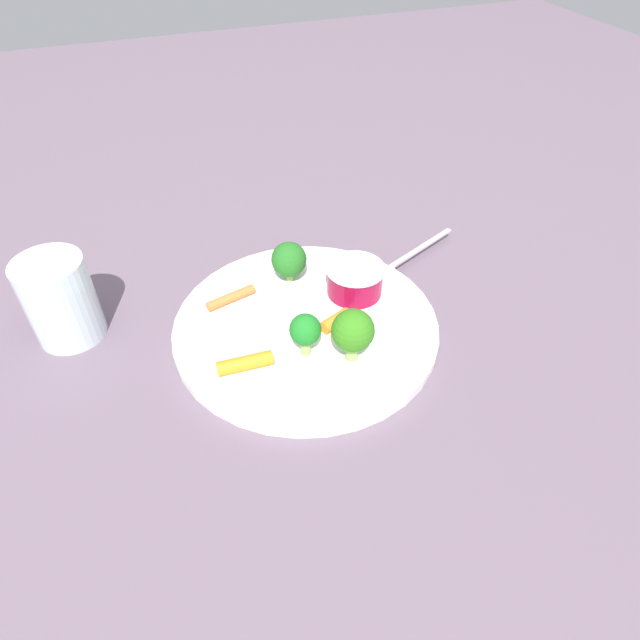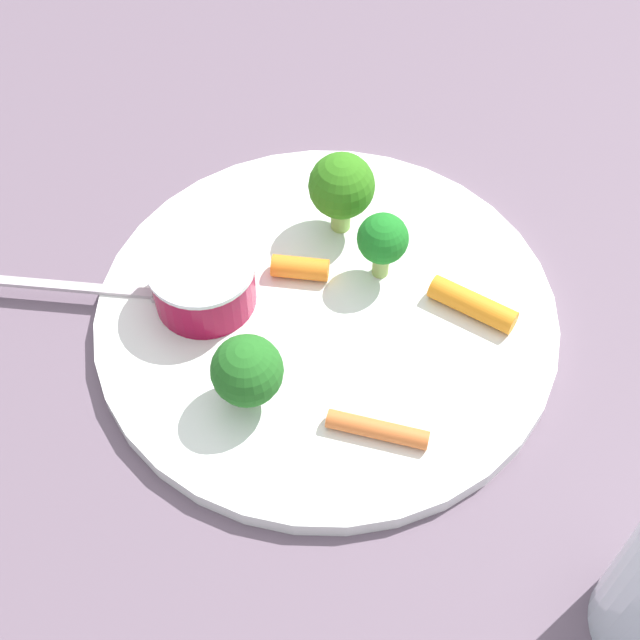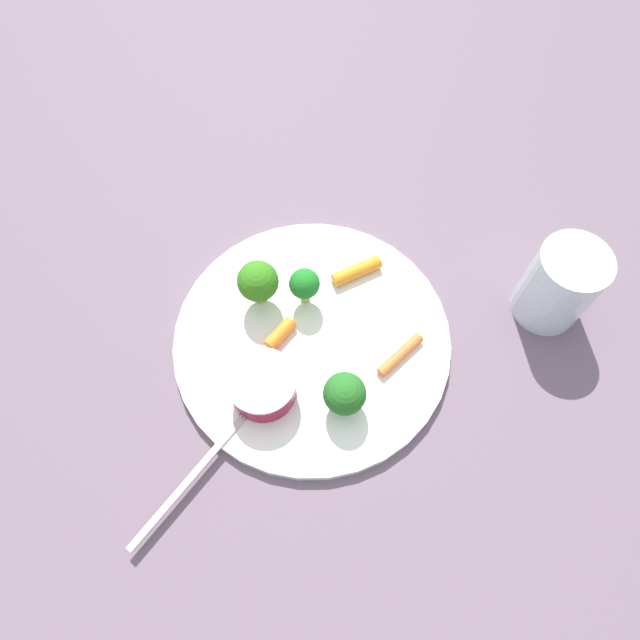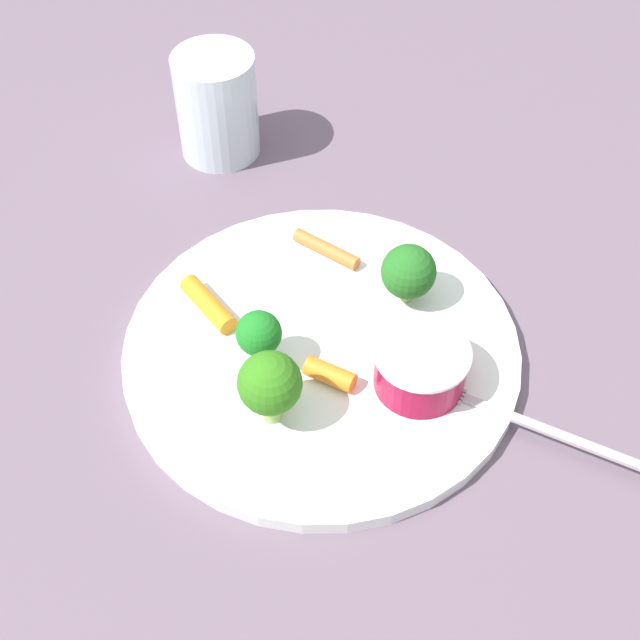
% 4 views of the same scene
% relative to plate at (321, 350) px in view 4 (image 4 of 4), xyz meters
% --- Properties ---
extents(ground_plane, '(2.40, 2.40, 0.00)m').
position_rel_plate_xyz_m(ground_plane, '(0.00, 0.00, -0.01)').
color(ground_plane, '#645362').
extents(plate, '(0.29, 0.29, 0.01)m').
position_rel_plate_xyz_m(plate, '(0.00, 0.00, 0.00)').
color(plate, white).
rests_on(plate, ground_plane).
extents(sauce_cup, '(0.07, 0.07, 0.04)m').
position_rel_plate_xyz_m(sauce_cup, '(0.03, -0.07, 0.02)').
color(sauce_cup, maroon).
rests_on(sauce_cup, plate).
extents(broccoli_floret_0, '(0.03, 0.03, 0.05)m').
position_rel_plate_xyz_m(broccoli_floret_0, '(-0.04, 0.02, 0.04)').
color(broccoli_floret_0, '#97B75D').
rests_on(broccoli_floret_0, plate).
extents(broccoli_floret_1, '(0.04, 0.04, 0.05)m').
position_rel_plate_xyz_m(broccoli_floret_1, '(0.08, -0.01, 0.04)').
color(broccoli_floret_1, '#97BB5F').
rests_on(broccoli_floret_1, plate).
extents(broccoli_floret_2, '(0.04, 0.04, 0.06)m').
position_rel_plate_xyz_m(broccoli_floret_2, '(-0.07, -0.03, 0.04)').
color(broccoli_floret_2, '#95C15D').
rests_on(broccoli_floret_2, plate).
extents(carrot_stick_0, '(0.03, 0.06, 0.01)m').
position_rel_plate_xyz_m(carrot_stick_0, '(0.06, 0.07, 0.01)').
color(carrot_stick_0, orange).
rests_on(carrot_stick_0, plate).
extents(carrot_stick_1, '(0.02, 0.06, 0.02)m').
position_rel_plate_xyz_m(carrot_stick_1, '(-0.04, 0.08, 0.01)').
color(carrot_stick_1, orange).
rests_on(carrot_stick_1, plate).
extents(carrot_stick_2, '(0.03, 0.04, 0.01)m').
position_rel_plate_xyz_m(carrot_stick_2, '(-0.02, -0.03, 0.01)').
color(carrot_stick_2, orange).
rests_on(carrot_stick_2, plate).
extents(fork, '(0.08, 0.17, 0.00)m').
position_rel_plate_xyz_m(fork, '(0.07, -0.15, 0.01)').
color(fork, '#BBAFB5').
rests_on(fork, plate).
extents(drinking_glass, '(0.07, 0.07, 0.10)m').
position_rel_plate_xyz_m(drinking_glass, '(0.08, 0.24, 0.04)').
color(drinking_glass, silver).
rests_on(drinking_glass, ground_plane).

